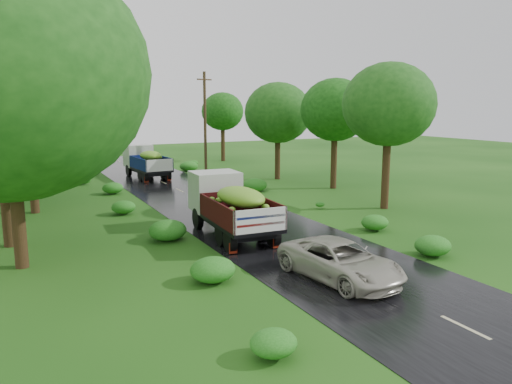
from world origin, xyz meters
TOP-DOWN VIEW (x-y plane):
  - ground at (0.00, 0.00)m, footprint 120.00×120.00m
  - road at (0.00, 5.00)m, footprint 6.50×80.00m
  - road_lines at (0.00, 6.00)m, footprint 0.12×69.60m
  - truck_near at (-1.72, 7.65)m, footprint 2.57×6.45m
  - truck_far at (-0.49, 27.12)m, footprint 2.57×6.19m
  - car at (-0.78, 0.52)m, footprint 2.74×4.96m
  - utility_pole at (4.26, 25.99)m, footprint 1.44×0.58m
  - trees_left at (-10.04, 20.56)m, footprint 6.41×32.81m
  - trees_right at (9.21, 19.75)m, footprint 4.61×29.55m
  - shrubs at (0.00, 14.00)m, footprint 11.90×44.00m

SIDE VIEW (x-z plane):
  - ground at x=0.00m, z-range 0.00..0.00m
  - road at x=0.00m, z-range 0.00..0.02m
  - road_lines at x=0.00m, z-range 0.02..0.02m
  - shrubs at x=0.00m, z-range 0.00..0.70m
  - car at x=-0.78m, z-range 0.02..1.34m
  - truck_far at x=-0.49m, z-range 0.17..2.71m
  - truck_near at x=-1.72m, z-range 0.18..2.84m
  - utility_pole at x=4.26m, z-range 0.13..8.59m
  - trees_right at x=9.21m, z-range 1.70..9.01m
  - trees_left at x=-10.04m, z-range 2.10..11.60m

